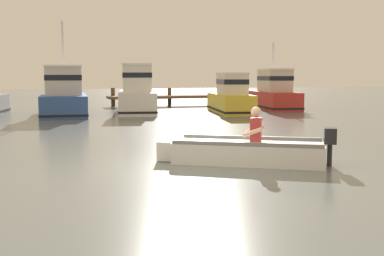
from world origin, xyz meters
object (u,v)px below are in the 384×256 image
(moored_boat_white, at_px, (137,95))
(moored_boat_yellow, at_px, (231,98))
(rowboat_with_person, at_px, (245,151))
(moored_boat_blue, at_px, (64,97))
(moored_boat_red, at_px, (272,94))

(moored_boat_white, height_order, moored_boat_yellow, moored_boat_white)
(rowboat_with_person, relative_size, moored_boat_white, 0.57)
(moored_boat_blue, distance_m, moored_boat_yellow, 8.10)
(moored_boat_blue, bearing_deg, moored_boat_red, 5.93)
(rowboat_with_person, height_order, moored_boat_blue, moored_boat_blue)
(rowboat_with_person, xyz_separation_m, moored_boat_yellow, (4.92, 12.88, 0.50))
(rowboat_with_person, relative_size, moored_boat_yellow, 0.66)
(moored_boat_blue, bearing_deg, rowboat_with_person, -76.81)
(moored_boat_blue, height_order, moored_boat_white, moored_boat_blue)
(moored_boat_yellow, bearing_deg, moored_boat_blue, 175.67)
(moored_boat_blue, bearing_deg, moored_boat_white, 13.80)
(rowboat_with_person, xyz_separation_m, moored_boat_red, (8.18, 14.67, 0.58))
(moored_boat_white, xyz_separation_m, moored_boat_yellow, (4.47, -1.50, -0.16))
(moored_boat_red, bearing_deg, moored_boat_blue, -174.07)
(moored_boat_blue, height_order, moored_boat_yellow, moored_boat_blue)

